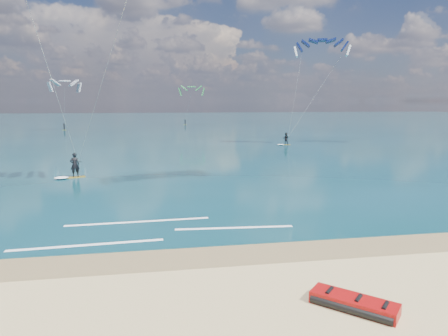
# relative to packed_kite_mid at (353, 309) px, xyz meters

# --- Properties ---
(ground) EXTENTS (320.00, 320.00, 0.00)m
(ground) POSITION_rel_packed_kite_mid_xyz_m (-6.16, 41.87, 0.00)
(ground) COLOR tan
(ground) RESTS_ON ground
(wet_sand_strip) EXTENTS (320.00, 2.40, 0.01)m
(wet_sand_strip) POSITION_rel_packed_kite_mid_xyz_m (-6.16, 4.87, 0.00)
(wet_sand_strip) COLOR olive
(wet_sand_strip) RESTS_ON ground
(sea) EXTENTS (320.00, 200.00, 0.04)m
(sea) POSITION_rel_packed_kite_mid_xyz_m (-6.16, 105.87, 0.02)
(sea) COLOR #0A343B
(sea) RESTS_ON ground
(packed_kite_mid) EXTENTS (2.83, 2.77, 0.43)m
(packed_kite_mid) POSITION_rel_packed_kite_mid_xyz_m (0.00, 0.00, 0.00)
(packed_kite_mid) COLOR #A10C0B
(packed_kite_mid) RESTS_ON ground
(kitesurfer_main) EXTENTS (10.17, 11.05, 17.98)m
(kitesurfer_main) POSITION_rel_packed_kite_mid_xyz_m (-11.17, 18.85, 9.22)
(kitesurfer_main) COLOR gold
(kitesurfer_main) RESTS_ON sea
(kitesurfer_far) EXTENTS (9.93, 5.75, 15.58)m
(kitesurfer_far) POSITION_rel_packed_kite_mid_xyz_m (14.30, 42.51, 8.25)
(kitesurfer_far) COLOR gold
(kitesurfer_far) RESTS_ON sea
(shoreline_foam) EXTENTS (12.99, 3.65, 0.01)m
(shoreline_foam) POSITION_rel_packed_kite_mid_xyz_m (-6.13, 8.41, 0.04)
(shoreline_foam) COLOR white
(shoreline_foam) RESTS_ON ground
(distant_kites) EXTENTS (60.86, 36.91, 12.56)m
(distant_kites) POSITION_rel_packed_kite_mid_xyz_m (-29.60, 84.68, 5.28)
(distant_kites) COLOR #BC3759
(distant_kites) RESTS_ON ground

